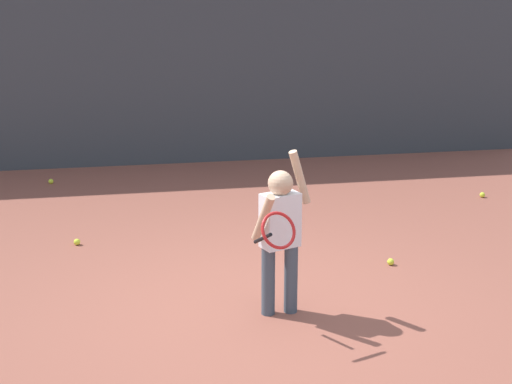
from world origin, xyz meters
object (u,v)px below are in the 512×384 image
at_px(tennis_ball_0, 482,195).
at_px(tennis_ball_2, 391,262).
at_px(tennis_ball_3, 51,181).
at_px(tennis_player, 280,230).
at_px(tennis_ball_1, 77,242).

height_order(tennis_ball_0, tennis_ball_2, same).
height_order(tennis_ball_0, tennis_ball_3, same).
bearing_deg(tennis_player, tennis_ball_2, 13.40).
height_order(tennis_ball_0, tennis_ball_1, same).
relative_size(tennis_player, tennis_ball_0, 20.46).
xyz_separation_m(tennis_ball_0, tennis_ball_3, (-5.37, 1.63, 0.00)).
height_order(tennis_ball_1, tennis_ball_3, same).
relative_size(tennis_player, tennis_ball_1, 20.46).
distance_m(tennis_ball_0, tennis_ball_1, 4.99).
bearing_deg(tennis_player, tennis_ball_3, 95.73).
bearing_deg(tennis_ball_0, tennis_ball_1, -170.23).
xyz_separation_m(tennis_player, tennis_ball_1, (-1.71, 1.96, -0.69)).
relative_size(tennis_ball_1, tennis_ball_2, 1.00).
height_order(tennis_player, tennis_ball_3, tennis_player).
bearing_deg(tennis_ball_3, tennis_ball_1, -79.48).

